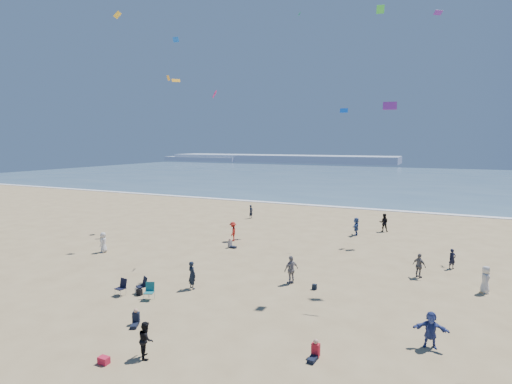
% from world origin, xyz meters
% --- Properties ---
extents(ground, '(220.00, 220.00, 0.00)m').
position_xyz_m(ground, '(0.00, 0.00, 0.00)').
color(ground, tan).
rests_on(ground, ground).
extents(ocean, '(220.00, 100.00, 0.06)m').
position_xyz_m(ocean, '(0.00, 95.00, 0.03)').
color(ocean, '#476B84').
rests_on(ocean, ground).
extents(surf_line, '(220.00, 1.20, 0.08)m').
position_xyz_m(surf_line, '(0.00, 45.00, 0.04)').
color(surf_line, white).
rests_on(surf_line, ground).
extents(headland_far, '(110.00, 20.00, 3.20)m').
position_xyz_m(headland_far, '(-60.00, 170.00, 1.60)').
color(headland_far, '#7A8EA8').
rests_on(headland_far, ground).
extents(headland_near, '(40.00, 14.00, 2.00)m').
position_xyz_m(headland_near, '(-100.00, 165.00, 1.00)').
color(headland_near, '#7A8EA8').
rests_on(headland_near, ground).
extents(standing_flyers, '(28.84, 31.27, 1.88)m').
position_xyz_m(standing_flyers, '(2.12, 18.52, 0.87)').
color(standing_flyers, black).
rests_on(standing_flyers, ground).
extents(seated_group, '(12.72, 27.16, 0.84)m').
position_xyz_m(seated_group, '(1.32, 3.18, 0.42)').
color(seated_group, silver).
rests_on(seated_group, ground).
extents(chair_cluster, '(2.73, 1.55, 1.00)m').
position_xyz_m(chair_cluster, '(-5.37, 6.91, 0.50)').
color(chair_cluster, black).
rests_on(chair_cluster, ground).
extents(white_tote, '(0.35, 0.20, 0.40)m').
position_xyz_m(white_tote, '(-5.59, 7.26, 0.20)').
color(white_tote, silver).
rests_on(white_tote, ground).
extents(black_backpack, '(0.30, 0.22, 0.38)m').
position_xyz_m(black_backpack, '(-5.33, 7.10, 0.19)').
color(black_backpack, black).
rests_on(black_backpack, ground).
extents(cooler, '(0.45, 0.30, 0.30)m').
position_xyz_m(cooler, '(-1.55, 0.57, 0.15)').
color(cooler, '#B91A36').
rests_on(cooler, ground).
extents(navy_bag, '(0.28, 0.18, 0.34)m').
position_xyz_m(navy_bag, '(3.98, 12.45, 0.17)').
color(navy_bag, black).
rests_on(navy_bag, ground).
extents(kites_aloft, '(38.31, 44.96, 23.66)m').
position_xyz_m(kites_aloft, '(9.44, 12.71, 13.74)').
color(kites_aloft, green).
rests_on(kites_aloft, ground).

